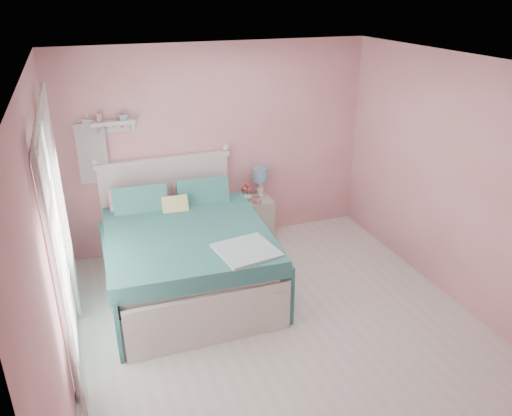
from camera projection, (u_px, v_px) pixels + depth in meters
floor at (284, 333)px, 5.02m from camera, size 4.50×4.50×0.00m
room_shell at (288, 187)px, 4.37m from camera, size 4.50×4.50×4.50m
bed at (185, 255)px, 5.62m from camera, size 1.80×2.21×1.26m
nightstand at (256, 219)px, 6.77m from camera, size 0.41×0.41×0.59m
table_lamp at (260, 177)px, 6.64m from camera, size 0.20×0.20×0.40m
vase at (247, 195)px, 6.59m from camera, size 0.17×0.17×0.14m
teacup at (257, 200)px, 6.52m from camera, size 0.13×0.13×0.09m
roses at (247, 188)px, 6.54m from camera, size 0.14×0.11×0.12m
wall_shelf at (113, 123)px, 5.79m from camera, size 0.50×0.15×0.25m
hanging_dress at (92, 154)px, 5.84m from camera, size 0.34×0.03×0.72m
french_door at (59, 254)px, 4.31m from camera, size 0.04×1.32×2.16m
curtain_near at (64, 287)px, 3.64m from camera, size 0.04×0.40×2.32m
curtain_far at (63, 209)px, 4.92m from camera, size 0.04×0.40×2.32m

